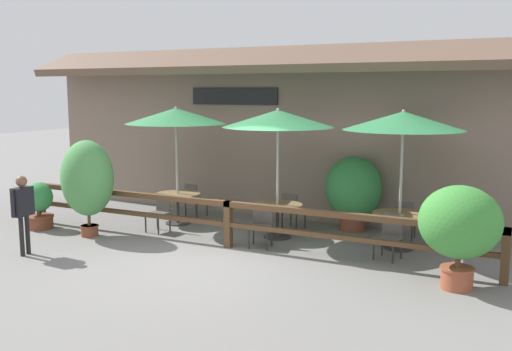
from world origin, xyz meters
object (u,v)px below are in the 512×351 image
Objects in this scene: chair_near_streetside at (160,211)px; chair_far_streetside at (389,235)px; dining_table_middle at (277,211)px; potted_plant_corner_fern at (460,225)px; patio_umbrella_far at (403,121)px; potted_plant_small_flowering at (39,204)px; chair_middle_streetside at (261,224)px; patio_umbrella_middle at (278,119)px; chair_middle_wallside at (292,209)px; chair_near_wallside at (194,198)px; potted_plant_broad_leaf at (353,190)px; chair_far_wallside at (404,218)px; pedestrian at (23,204)px; patio_umbrella_near at (176,116)px; dining_table_far at (399,220)px; dining_table_near at (178,199)px; potted_plant_tall_tropical at (87,179)px.

chair_far_streetside is (5.12, 0.15, 0.00)m from chair_near_streetside.
potted_plant_corner_fern is (3.89, -1.69, 0.46)m from dining_table_middle.
patio_umbrella_far is 8.26m from potted_plant_small_flowering.
potted_plant_small_flowering is at bearing 178.03° from chair_middle_streetside.
chair_middle_wallside is at bearing 89.53° from patio_umbrella_middle.
dining_table_middle is (0.00, 0.00, -1.97)m from patio_umbrella_middle.
chair_near_wallside is 3.65m from potted_plant_small_flowering.
patio_umbrella_middle is 1.64× the size of potted_plant_broad_leaf.
pedestrian is (-6.31, -4.38, 0.53)m from chair_far_wallside.
chair_far_streetside is 6.97m from pedestrian.
patio_umbrella_near is 1.00× the size of patio_umbrella_middle.
chair_far_streetside is (-0.02, -0.77, -0.12)m from dining_table_far.
chair_near_wallside is at bearing 158.12° from potted_plant_corner_fern.
potted_plant_broad_leaf is (1.27, 1.34, 0.34)m from dining_table_middle.
pedestrian is (-6.35, -2.83, 0.53)m from chair_far_streetside.
potted_plant_broad_leaf is (6.51, 3.01, 0.36)m from potted_plant_small_flowering.
chair_middle_streetside is (2.59, -0.13, 0.00)m from chair_near_streetside.
chair_near_wallside is at bearing 172.38° from patio_umbrella_far.
chair_near_streetside is at bearing -165.32° from patio_umbrella_middle.
dining_table_middle is 1.28× the size of chair_far_wallside.
chair_middle_wallside is at bearing 147.16° from potted_plant_corner_fern.
patio_umbrella_far is at bearing 124.60° from potted_plant_corner_fern.
patio_umbrella_middle is at bearing -133.44° from potted_plant_broad_leaf.
potted_plant_broad_leaf is at bearing 139.47° from patio_umbrella_far.
dining_table_middle is 2.59m from chair_far_streetside.
potted_plant_small_flowering is (-7.78, -1.91, -2.00)m from patio_umbrella_far.
patio_umbrella_middle is 2.47m from potted_plant_broad_leaf.
chair_middle_streetside is 0.78× the size of potted_plant_small_flowering.
chair_near_streetside is at bearing -152.38° from potted_plant_broad_leaf.
potted_plant_small_flowering is 0.69× the size of pedestrian.
potted_plant_small_flowering is 9.14m from potted_plant_corner_fern.
chair_middle_wallside reaches higher than dining_table_far.
chair_far_streetside is at bearing -91.38° from patio_umbrella_far.
pedestrian reaches higher than dining_table_far.
potted_plant_tall_tropical is (-1.07, -1.84, 0.67)m from dining_table_near.
potted_plant_broad_leaf reaches higher than potted_plant_corner_fern.
dining_table_middle is 1.28× the size of chair_far_streetside.
patio_umbrella_near is 2.59× the size of potted_plant_small_flowering.
chair_near_wallside is (-0.05, 0.82, -0.12)m from dining_table_near.
potted_plant_small_flowering reaches higher than chair_near_streetside.
chair_middle_wallside reaches higher than dining_table_middle.
patio_umbrella_far is 1.32× the size of potted_plant_tall_tropical.
pedestrian is (-1.17, -3.49, -1.56)m from patio_umbrella_near.
potted_plant_tall_tropical is 1.24× the size of potted_plant_broad_leaf.
potted_plant_corner_fern is 0.99× the size of potted_plant_broad_leaf.
dining_table_near and dining_table_far have the same top height.
chair_middle_wallside is 0.40× the size of potted_plant_tall_tropical.
dining_table_far is 0.70× the size of pedestrian.
patio_umbrella_middle is 1.32× the size of potted_plant_tall_tropical.
dining_table_near is 5.20m from dining_table_far.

